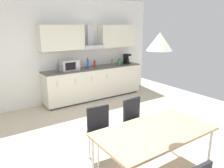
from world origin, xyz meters
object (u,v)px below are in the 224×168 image
object	(u,v)px
bottle_blue	(88,64)
chair_far_left	(101,128)
chair_far_right	(135,118)
bottle_brown	(112,63)
dining_table	(154,133)
bottle_red	(95,64)
bottle_green	(119,62)
microwave	(69,65)
coffee_maker	(127,59)
pendant_lamp	(160,42)

from	to	relation	value
bottle_blue	chair_far_left	bearing A→B (deg)	-114.37
chair_far_right	bottle_blue	bearing A→B (deg)	79.64
chair_far_right	bottle_brown	bearing A→B (deg)	63.65
bottle_brown	bottle_blue	distance (m)	0.85
dining_table	bottle_red	bearing A→B (deg)	72.53
bottle_green	bottle_brown	size ratio (longest dim) A/B	0.96
microwave	bottle_brown	distance (m)	1.38
bottle_green	chair_far_left	xyz separation A→B (m)	(-2.33, -2.69, -0.49)
bottle_green	chair_far_left	world-z (taller)	bottle_green
bottle_red	chair_far_left	size ratio (longest dim) A/B	0.24
microwave	chair_far_right	world-z (taller)	microwave
microwave	chair_far_left	distance (m)	2.86
coffee_maker	bottle_green	bearing A→B (deg)	-169.59
coffee_maker	dining_table	size ratio (longest dim) A/B	0.18
bottle_red	pendant_lamp	distance (m)	3.89
microwave	bottle_red	xyz separation A→B (m)	(0.82, 0.06, -0.05)
coffee_maker	microwave	bearing A→B (deg)	-179.24
bottle_green	pendant_lamp	xyz separation A→B (m)	(-1.97, -3.51, 0.91)
bottle_brown	chair_far_left	xyz separation A→B (m)	(-2.05, -2.69, -0.49)
bottle_blue	pendant_lamp	xyz separation A→B (m)	(-0.85, -3.50, 0.86)
microwave	chair_far_left	size ratio (longest dim) A/B	0.55
microwave	chair_far_right	bearing A→B (deg)	-89.10
bottle_green	bottle_brown	bearing A→B (deg)	179.70
coffee_maker	chair_far_right	world-z (taller)	coffee_maker
coffee_maker	bottle_brown	size ratio (longest dim) A/B	1.55
coffee_maker	chair_far_left	size ratio (longest dim) A/B	0.34
bottle_blue	chair_far_right	distance (m)	2.77
bottle_brown	dining_table	size ratio (longest dim) A/B	0.12
pendant_lamp	bottle_brown	bearing A→B (deg)	64.26
dining_table	microwave	bearing A→B (deg)	84.86
dining_table	chair_far_left	xyz separation A→B (m)	(-0.36, 0.82, -0.16)
microwave	bottle_green	size ratio (longest dim) A/B	2.59
bottle_brown	bottle_blue	size ratio (longest dim) A/B	0.64
bottle_blue	chair_far_left	world-z (taller)	bottle_blue
pendant_lamp	microwave	bearing A→B (deg)	84.86
bottle_blue	chair_far_right	world-z (taller)	bottle_blue
coffee_maker	bottle_blue	size ratio (longest dim) A/B	0.99
bottle_blue	dining_table	distance (m)	3.62
bottle_brown	pendant_lamp	distance (m)	4.00
microwave	bottle_green	xyz separation A→B (m)	(1.65, -0.03, -0.06)
chair_far_left	pendant_lamp	distance (m)	1.66
bottle_green	chair_far_left	bearing A→B (deg)	-130.89
chair_far_left	microwave	bearing A→B (deg)	75.99
bottle_red	chair_far_right	world-z (taller)	bottle_red
chair_far_right	chair_far_left	bearing A→B (deg)	-179.99
chair_far_right	microwave	bearing A→B (deg)	90.90
bottle_red	bottle_blue	world-z (taller)	bottle_blue
microwave	chair_far_left	world-z (taller)	microwave
coffee_maker	bottle_blue	xyz separation A→B (m)	(-1.45, -0.08, -0.02)
bottle_green	pendant_lamp	size ratio (longest dim) A/B	0.58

